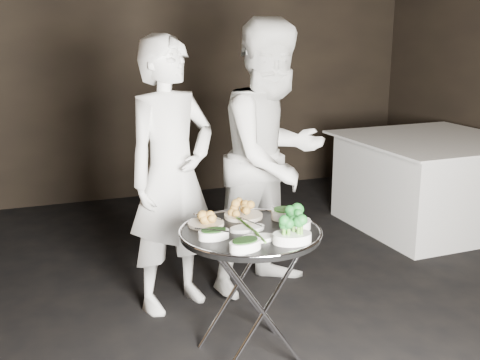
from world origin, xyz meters
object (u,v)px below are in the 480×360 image
object	(u,v)px
waiter_right	(273,158)
waiter_left	(171,176)
serving_tray	(250,233)
dining_table	(431,183)
tray_stand	(250,289)

from	to	relation	value
waiter_right	waiter_left	bearing A→B (deg)	163.65
serving_tray	dining_table	bearing A→B (deg)	32.55
waiter_right	dining_table	size ratio (longest dim) A/B	1.28
waiter_left	waiter_right	xyz separation A→B (m)	(0.70, 0.04, 0.05)
tray_stand	dining_table	size ratio (longest dim) A/B	0.50
waiter_right	serving_tray	bearing A→B (deg)	-140.46
tray_stand	waiter_right	xyz separation A→B (m)	(0.48, 0.80, 0.50)
tray_stand	serving_tray	bearing A→B (deg)	90.00
tray_stand	serving_tray	distance (m)	0.32
waiter_right	dining_table	distance (m)	1.97
tray_stand	dining_table	distance (m)	2.70
serving_tray	waiter_left	distance (m)	0.80
waiter_right	dining_table	world-z (taller)	waiter_right
serving_tray	waiter_right	size ratio (longest dim) A/B	0.41
serving_tray	tray_stand	bearing A→B (deg)	-90.00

